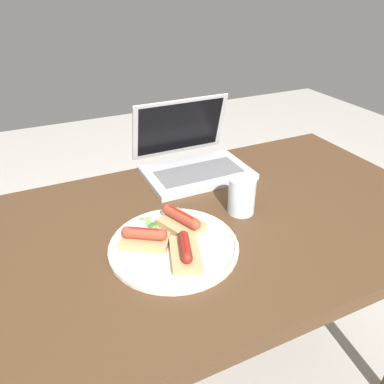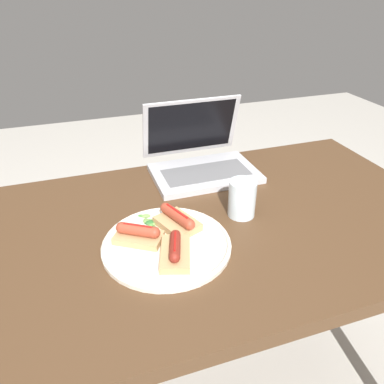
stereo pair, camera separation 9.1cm
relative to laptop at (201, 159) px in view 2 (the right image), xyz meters
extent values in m
cube|color=#4C331E|center=(-0.09, -0.27, -0.06)|extent=(1.30, 0.72, 0.04)
cylinder|color=#4C331E|center=(0.48, 0.01, -0.42)|extent=(0.05, 0.05, 0.68)
cylinder|color=#4C331E|center=(-0.67, 0.01, -0.42)|extent=(0.05, 0.05, 0.68)
cube|color=#B7B7BC|center=(0.00, -0.04, -0.03)|extent=(0.31, 0.21, 0.02)
cube|color=slate|center=(0.00, -0.05, -0.02)|extent=(0.26, 0.11, 0.00)
cube|color=#B7B7BC|center=(0.00, 0.09, 0.07)|extent=(0.31, 0.06, 0.19)
cube|color=black|center=(0.00, 0.09, 0.08)|extent=(0.28, 0.05, 0.17)
cylinder|color=silver|center=(-0.20, -0.33, -0.03)|extent=(0.29, 0.29, 0.01)
torus|color=silver|center=(-0.20, -0.33, -0.03)|extent=(0.29, 0.29, 0.01)
cube|color=tan|center=(-0.16, -0.28, -0.02)|extent=(0.11, 0.12, 0.02)
cylinder|color=#9E3D28|center=(-0.16, -0.28, 0.00)|extent=(0.06, 0.10, 0.03)
sphere|color=#9E3D28|center=(-0.14, -0.32, 0.00)|extent=(0.03, 0.03, 0.03)
sphere|color=#9E3D28|center=(-0.18, -0.24, 0.00)|extent=(0.03, 0.03, 0.03)
cylinder|color=red|center=(-0.16, -0.28, 0.02)|extent=(0.03, 0.08, 0.01)
cube|color=tan|center=(-0.20, -0.38, -0.02)|extent=(0.09, 0.13, 0.02)
cylinder|color=maroon|center=(-0.20, -0.38, 0.00)|extent=(0.05, 0.08, 0.02)
sphere|color=maroon|center=(-0.21, -0.42, 0.00)|extent=(0.02, 0.02, 0.02)
sphere|color=maroon|center=(-0.18, -0.35, 0.00)|extent=(0.02, 0.02, 0.02)
cylinder|color=red|center=(-0.20, -0.38, 0.01)|extent=(0.02, 0.06, 0.00)
cube|color=tan|center=(-0.26, -0.30, -0.02)|extent=(0.12, 0.11, 0.02)
cylinder|color=#9E3D28|center=(-0.26, -0.30, 0.00)|extent=(0.08, 0.06, 0.03)
sphere|color=#9E3D28|center=(-0.29, -0.28, 0.00)|extent=(0.03, 0.03, 0.03)
sphere|color=#9E3D28|center=(-0.23, -0.32, 0.00)|extent=(0.03, 0.03, 0.03)
cylinder|color=red|center=(-0.26, -0.30, 0.01)|extent=(0.06, 0.04, 0.00)
ellipsoid|color=#709E4C|center=(-0.22, -0.25, -0.03)|extent=(0.02, 0.02, 0.01)
ellipsoid|color=#709E4C|center=(-0.22, -0.21, -0.03)|extent=(0.03, 0.02, 0.01)
ellipsoid|color=#2D662D|center=(-0.19, -0.23, -0.03)|extent=(0.03, 0.03, 0.01)
ellipsoid|color=#709E4C|center=(-0.23, -0.24, -0.03)|extent=(0.02, 0.02, 0.01)
ellipsoid|color=#4C8E3D|center=(-0.23, -0.21, -0.03)|extent=(0.02, 0.01, 0.00)
ellipsoid|color=#709E4C|center=(-0.22, -0.27, -0.03)|extent=(0.02, 0.02, 0.00)
ellipsoid|color=#2D662D|center=(-0.22, -0.25, -0.03)|extent=(0.03, 0.02, 0.01)
ellipsoid|color=#709E4C|center=(-0.22, -0.24, -0.03)|extent=(0.03, 0.02, 0.01)
ellipsoid|color=#4C8E3D|center=(-0.22, -0.25, -0.03)|extent=(0.02, 0.03, 0.01)
ellipsoid|color=#4C8E3D|center=(-0.22, -0.24, -0.03)|extent=(0.02, 0.02, 0.00)
cylinder|color=silver|center=(0.01, -0.26, 0.01)|extent=(0.07, 0.07, 0.10)
camera|label=1|loc=(-0.45, -0.95, 0.50)|focal=35.00mm
camera|label=2|loc=(-0.36, -0.99, 0.50)|focal=35.00mm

